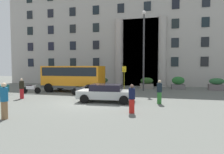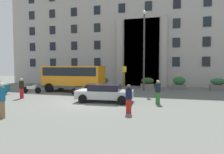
{
  "view_description": "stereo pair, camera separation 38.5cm",
  "coord_description": "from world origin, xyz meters",
  "views": [
    {
      "loc": [
        4.92,
        -12.63,
        2.56
      ],
      "look_at": [
        0.46,
        5.96,
        1.54
      ],
      "focal_mm": 30.53,
      "sensor_mm": 36.0,
      "label": 1
    },
    {
      "loc": [
        5.3,
        -12.54,
        2.56
      ],
      "look_at": [
        0.46,
        5.96,
        1.54
      ],
      "focal_mm": 30.53,
      "sensor_mm": 36.0,
      "label": 2
    }
  ],
  "objects": [
    {
      "name": "parked_sedan_second",
      "position": [
        1.28,
        0.75,
        0.67
      ],
      "size": [
        4.19,
        2.14,
        1.28
      ],
      "rotation": [
        0.0,
        0.0,
        0.06
      ],
      "color": "#B3B7B6",
      "rests_on": "ground_plane"
    },
    {
      "name": "hedge_planter_west",
      "position": [
        -9.45,
        10.65,
        0.76
      ],
      "size": [
        2.0,
        0.92,
        1.58
      ],
      "color": "gray",
      "rests_on": "ground_plane"
    },
    {
      "name": "pedestrian_woman_with_bag",
      "position": [
        5.06,
        0.86,
        0.83
      ],
      "size": [
        0.36,
        0.36,
        1.65
      ],
      "rotation": [
        0.0,
        0.0,
        5.92
      ],
      "color": "#2B722D",
      "rests_on": "ground_plane"
    },
    {
      "name": "scooter_by_planter",
      "position": [
        -1.79,
        3.11,
        0.45
      ],
      "size": [
        1.91,
        0.69,
        0.89
      ],
      "rotation": [
        0.0,
        0.0,
        -0.24
      ],
      "color": "black",
      "rests_on": "ground_plane"
    },
    {
      "name": "orange_minibus",
      "position": [
        -3.52,
        5.5,
        1.58
      ],
      "size": [
        6.24,
        2.68,
        2.64
      ],
      "rotation": [
        0.0,
        0.0,
        -0.02
      ],
      "color": "orange",
      "rests_on": "ground_plane"
    },
    {
      "name": "hedge_planter_far_east",
      "position": [
        7.23,
        10.24,
        0.7
      ],
      "size": [
        1.46,
        0.81,
        1.45
      ],
      "color": "slate",
      "rests_on": "ground_plane"
    },
    {
      "name": "pedestrian_man_red_shirt",
      "position": [
        3.55,
        -2.22,
        0.8
      ],
      "size": [
        0.36,
        0.36,
        1.6
      ],
      "rotation": [
        0.0,
        0.0,
        1.21
      ],
      "color": "red",
      "rests_on": "ground_plane"
    },
    {
      "name": "hedge_planter_far_west",
      "position": [
        11.2,
        10.12,
        0.64
      ],
      "size": [
        1.61,
        0.73,
        1.34
      ],
      "color": "slate",
      "rests_on": "ground_plane"
    },
    {
      "name": "bus_stop_sign",
      "position": [
        1.42,
        7.59,
        1.62
      ],
      "size": [
        0.44,
        0.08,
        2.61
      ],
      "color": "#9D941C",
      "rests_on": "ground_plane"
    },
    {
      "name": "hedge_planter_entrance_left",
      "position": [
        3.7,
        10.12,
        0.63
      ],
      "size": [
        1.54,
        0.84,
        1.3
      ],
      "color": "gray",
      "rests_on": "ground_plane"
    },
    {
      "name": "office_building_facade",
      "position": [
        0.01,
        17.47,
        7.3
      ],
      "size": [
        35.2,
        9.77,
        14.61
      ],
      "color": "#A8A49D",
      "rests_on": "ground_plane"
    },
    {
      "name": "hedge_planter_east",
      "position": [
        -2.24,
        10.66,
        0.61
      ],
      "size": [
        2.15,
        0.89,
        1.27
      ],
      "color": "slate",
      "rests_on": "ground_plane"
    },
    {
      "name": "motorcycle_far_end",
      "position": [
        -6.98,
        3.28,
        0.46
      ],
      "size": [
        1.97,
        0.55,
        0.89
      ],
      "rotation": [
        0.0,
        0.0,
        0.1
      ],
      "color": "black",
      "rests_on": "ground_plane"
    },
    {
      "name": "pedestrian_woman_dark_dress",
      "position": [
        -2.35,
        -4.9,
        0.91
      ],
      "size": [
        0.36,
        0.36,
        1.79
      ],
      "rotation": [
        0.0,
        0.0,
        4.44
      ],
      "color": "olive",
      "rests_on": "ground_plane"
    },
    {
      "name": "pedestrian_man_crossing",
      "position": [
        -5.69,
        0.46,
        0.82
      ],
      "size": [
        0.36,
        0.36,
        1.64
      ],
      "rotation": [
        0.0,
        0.0,
        5.99
      ],
      "color": "#B21C22",
      "rests_on": "ground_plane"
    },
    {
      "name": "lamppost_plaza_centre",
      "position": [
        3.47,
        7.8,
        4.85
      ],
      "size": [
        0.4,
        0.4,
        8.43
      ],
      "color": "#3B3B3C",
      "rests_on": "ground_plane"
    },
    {
      "name": "ground_plane",
      "position": [
        0.0,
        0.0,
        -0.06
      ],
      "size": [
        80.0,
        64.0,
        0.12
      ],
      "primitive_type": "cube",
      "color": "#5F615B"
    }
  ]
}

